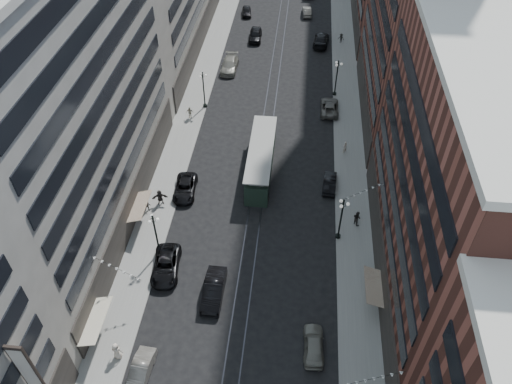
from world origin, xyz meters
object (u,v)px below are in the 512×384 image
at_px(car_9, 247,11).
at_px(lamppost_sw_far, 156,233).
at_px(car_5, 214,290).
at_px(car_7, 185,188).
at_px(car_14, 307,11).
at_px(pedestrian_8, 345,147).
at_px(car_1, 140,371).
at_px(car_11, 329,107).
at_px(car_4, 314,345).
at_px(pedestrian_5, 160,197).
at_px(pedestrian_1, 117,351).
at_px(pedestrian_7, 357,218).
at_px(pedestrian_9, 341,38).
at_px(pedestrian_6, 190,112).
at_px(lamppost_se_mid, 337,77).
at_px(streetcar, 261,160).
at_px(pedestrian_2, 147,206).
at_px(car_13, 255,35).
at_px(car_10, 330,183).
at_px(lamppost_sw_mid, 204,89).
at_px(car_12, 321,40).
at_px(car_2, 166,266).
at_px(lamppost_se_far, 341,218).
at_px(car_8, 230,65).

bearing_deg(car_9, lamppost_sw_far, -99.75).
bearing_deg(car_5, car_7, 112.42).
distance_m(car_14, pedestrian_8, 41.09).
bearing_deg(car_1, car_11, 73.16).
bearing_deg(car_4, pedestrian_5, -45.04).
height_order(pedestrian_1, pedestrian_7, pedestrian_1).
relative_size(pedestrian_1, pedestrian_9, 1.22).
xyz_separation_m(car_4, pedestrian_6, (-17.54, 33.37, 0.27)).
bearing_deg(lamppost_se_mid, streetcar, -117.22).
relative_size(pedestrian_2, car_13, 0.30).
bearing_deg(car_10, car_11, -86.14).
distance_m(streetcar, pedestrian_2, 14.56).
relative_size(lamppost_sw_mid, car_12, 0.94).
bearing_deg(pedestrian_2, streetcar, 20.47).
xyz_separation_m(car_1, pedestrian_2, (-4.39, 18.97, 0.22)).
distance_m(lamppost_sw_far, pedestrian_8, 26.93).
distance_m(car_2, pedestrian_6, 26.31).
relative_size(lamppost_se_far, lamppost_se_mid, 1.00).
bearing_deg(car_9, pedestrian_1, -99.96).
distance_m(car_2, pedestrian_5, 9.65).
bearing_deg(car_9, lamppost_se_mid, -65.86).
height_order(lamppost_se_mid, car_4, lamppost_se_mid).
bearing_deg(lamppost_sw_far, car_1, -82.89).
distance_m(lamppost_sw_far, lamppost_se_far, 18.83).
relative_size(lamppost_se_far, car_9, 1.35).
xyz_separation_m(streetcar, car_2, (-7.98, -16.20, -0.88)).
distance_m(car_5, car_11, 34.18).
height_order(lamppost_se_mid, car_13, lamppost_se_mid).
height_order(car_12, pedestrian_5, pedestrian_5).
distance_m(car_7, car_12, 41.45).
bearing_deg(car_8, pedestrian_7, -59.40).
height_order(pedestrian_2, car_12, pedestrian_2).
bearing_deg(lamppost_se_far, pedestrian_7, 47.15).
distance_m(car_2, car_10, 21.51).
bearing_deg(car_5, car_2, 155.02).
bearing_deg(pedestrian_2, car_2, -77.63).
distance_m(streetcar, car_13, 34.57).
relative_size(car_2, car_9, 1.35).
xyz_separation_m(pedestrian_5, pedestrian_6, (0.05, 16.94, -0.09)).
height_order(lamppost_sw_mid, car_1, lamppost_sw_mid).
relative_size(pedestrian_2, pedestrian_5, 0.82).
height_order(car_4, car_9, car_4).
height_order(lamppost_sw_far, lamppost_se_far, same).
xyz_separation_m(car_5, pedestrian_6, (-7.98, 28.63, 0.14)).
height_order(car_4, pedestrian_6, pedestrian_6).
relative_size(lamppost_sw_far, car_1, 1.28).
bearing_deg(pedestrian_9, pedestrian_5, -101.42).
bearing_deg(lamppost_se_far, car_14, 94.96).
xyz_separation_m(car_4, car_7, (-15.20, 18.61, -0.03)).
bearing_deg(pedestrian_9, car_1, -90.53).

